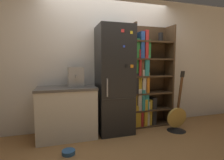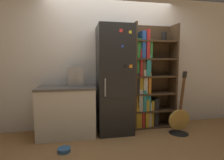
{
  "view_description": "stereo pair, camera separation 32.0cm",
  "coord_description": "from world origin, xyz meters",
  "px_view_note": "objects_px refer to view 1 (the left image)",
  "views": [
    {
      "loc": [
        -0.96,
        -2.9,
        1.28
      ],
      "look_at": [
        -0.04,
        0.15,
        0.97
      ],
      "focal_mm": 28.0,
      "sensor_mm": 36.0,
      "label": 1
    },
    {
      "loc": [
        -0.65,
        -2.98,
        1.28
      ],
      "look_at": [
        -0.04,
        0.15,
        0.97
      ],
      "focal_mm": 28.0,
      "sensor_mm": 36.0,
      "label": 2
    }
  ],
  "objects_px": {
    "espresso_machine": "(76,77)",
    "pet_bowl": "(69,152)",
    "guitar": "(177,122)",
    "bookshelf": "(145,82)",
    "refrigerator": "(114,80)"
  },
  "relations": [
    {
      "from": "espresso_machine",
      "to": "pet_bowl",
      "type": "xyz_separation_m",
      "value": [
        -0.18,
        -0.66,
        -1.01
      ]
    },
    {
      "from": "bookshelf",
      "to": "pet_bowl",
      "type": "bearing_deg",
      "value": -153.99
    },
    {
      "from": "bookshelf",
      "to": "espresso_machine",
      "type": "distance_m",
      "value": 1.41
    },
    {
      "from": "bookshelf",
      "to": "pet_bowl",
      "type": "relative_size",
      "value": 10.79
    },
    {
      "from": "bookshelf",
      "to": "pet_bowl",
      "type": "distance_m",
      "value": 1.96
    },
    {
      "from": "espresso_machine",
      "to": "pet_bowl",
      "type": "distance_m",
      "value": 1.22
    },
    {
      "from": "espresso_machine",
      "to": "pet_bowl",
      "type": "relative_size",
      "value": 1.82
    },
    {
      "from": "refrigerator",
      "to": "bookshelf",
      "type": "xyz_separation_m",
      "value": [
        0.7,
        0.14,
        -0.07
      ]
    },
    {
      "from": "refrigerator",
      "to": "espresso_machine",
      "type": "relative_size",
      "value": 5.68
    },
    {
      "from": "espresso_machine",
      "to": "guitar",
      "type": "height_order",
      "value": "espresso_machine"
    },
    {
      "from": "espresso_machine",
      "to": "guitar",
      "type": "xyz_separation_m",
      "value": [
        1.83,
        -0.36,
        -0.88
      ]
    },
    {
      "from": "guitar",
      "to": "pet_bowl",
      "type": "relative_size",
      "value": 6.06
    },
    {
      "from": "refrigerator",
      "to": "espresso_machine",
      "type": "bearing_deg",
      "value": 177.28
    },
    {
      "from": "guitar",
      "to": "pet_bowl",
      "type": "height_order",
      "value": "guitar"
    },
    {
      "from": "bookshelf",
      "to": "espresso_machine",
      "type": "xyz_separation_m",
      "value": [
        -1.4,
        -0.11,
        0.14
      ]
    }
  ]
}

